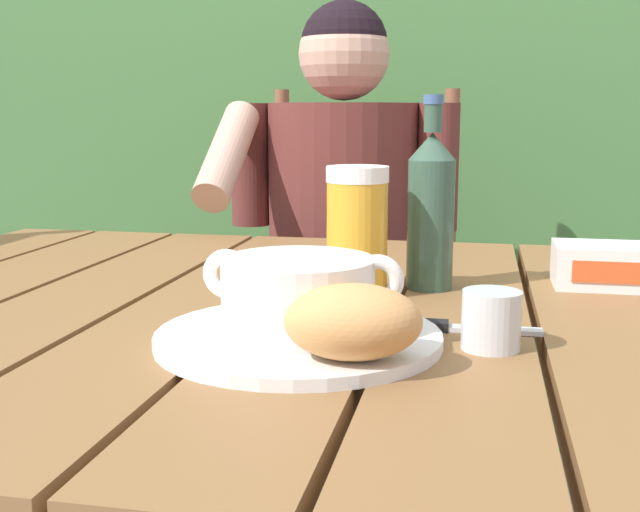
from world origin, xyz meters
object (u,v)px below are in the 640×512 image
(bread_roll, at_px, (353,322))
(butter_tub, at_px, (603,265))
(chair_near_diner, at_px, (354,317))
(soup_bowl, at_px, (301,293))
(water_glass_small, at_px, (491,320))
(serving_plate, at_px, (301,338))
(person_eating, at_px, (338,239))
(beer_bottle, at_px, (431,208))
(table_knife, at_px, (446,327))
(beer_glass, at_px, (357,231))

(bread_roll, xyz_separation_m, butter_tub, (0.27, 0.41, -0.02))
(butter_tub, bearing_deg, chair_near_diner, 120.38)
(soup_bowl, distance_m, water_glass_small, 0.18)
(chair_near_diner, xyz_separation_m, serving_plate, (0.12, -1.10, 0.27))
(person_eating, xyz_separation_m, bread_roll, (0.19, -0.96, 0.08))
(beer_bottle, distance_m, butter_tub, 0.24)
(table_knife, bearing_deg, person_eating, 107.65)
(person_eating, bearing_deg, serving_plate, -82.21)
(soup_bowl, bearing_deg, table_knife, 29.06)
(bread_roll, distance_m, beer_bottle, 0.36)
(person_eating, relative_size, serving_plate, 4.23)
(person_eating, xyz_separation_m, beer_bottle, (0.23, -0.62, 0.14))
(beer_glass, bearing_deg, serving_plate, -95.54)
(chair_near_diner, height_order, person_eating, person_eating)
(serving_plate, distance_m, beer_glass, 0.23)
(serving_plate, height_order, bread_roll, bread_roll)
(chair_near_diner, bearing_deg, table_knife, -75.90)
(water_glass_small, bearing_deg, beer_glass, 129.21)
(serving_plate, xyz_separation_m, beer_bottle, (0.11, 0.28, 0.10))
(soup_bowl, height_order, beer_glass, beer_glass)
(soup_bowl, bearing_deg, serving_plate, -104.04)
(chair_near_diner, height_order, beer_glass, chair_near_diner)
(serving_plate, height_order, table_knife, serving_plate)
(beer_glass, distance_m, butter_tub, 0.33)
(chair_near_diner, height_order, table_knife, chair_near_diner)
(water_glass_small, distance_m, butter_tub, 0.35)
(bread_roll, distance_m, table_knife, 0.17)
(serving_plate, height_order, butter_tub, butter_tub)
(chair_near_diner, xyz_separation_m, table_knife, (0.26, -1.02, 0.27))
(serving_plate, distance_m, table_knife, 0.16)
(serving_plate, bearing_deg, chair_near_diner, 96.19)
(water_glass_small, xyz_separation_m, butter_tub, (0.15, 0.31, -0.00))
(person_eating, distance_m, table_knife, 0.86)
(bread_roll, xyz_separation_m, beer_glass, (-0.04, 0.29, 0.04))
(chair_near_diner, xyz_separation_m, person_eating, (-0.00, -0.21, 0.22))
(beer_glass, bearing_deg, butter_tub, 20.71)
(soup_bowl, distance_m, beer_glass, 0.22)
(chair_near_diner, distance_m, beer_bottle, 0.93)
(serving_plate, height_order, water_glass_small, water_glass_small)
(serving_plate, height_order, beer_bottle, beer_bottle)
(chair_near_diner, bearing_deg, person_eating, -90.83)
(beer_glass, distance_m, water_glass_small, 0.26)
(soup_bowl, xyz_separation_m, beer_bottle, (0.11, 0.28, 0.05))
(bread_roll, relative_size, beer_bottle, 0.55)
(soup_bowl, bearing_deg, person_eating, 97.79)
(beer_glass, xyz_separation_m, water_glass_small, (0.16, -0.20, -0.05))
(person_eating, distance_m, butter_tub, 0.72)
(chair_near_diner, relative_size, beer_bottle, 4.16)
(table_knife, bearing_deg, beer_glass, 129.47)
(beer_bottle, bearing_deg, person_eating, 110.39)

